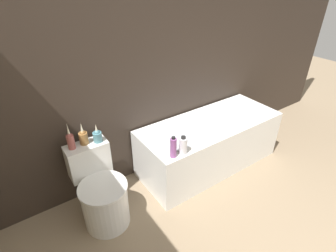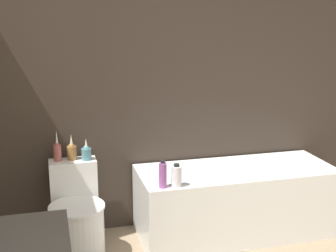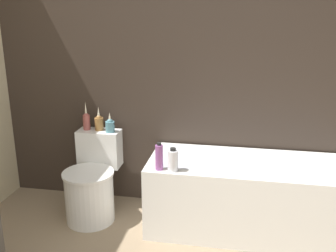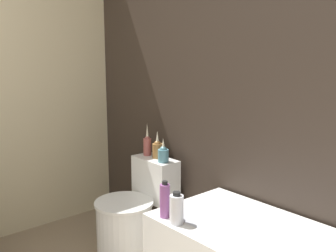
% 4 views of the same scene
% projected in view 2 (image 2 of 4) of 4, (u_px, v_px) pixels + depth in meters
% --- Properties ---
extents(wall_back_tiled, '(6.40, 0.06, 2.60)m').
position_uv_depth(wall_back_tiled, '(140.00, 78.00, 3.85)').
color(wall_back_tiled, '#332821').
rests_on(wall_back_tiled, ground_plane).
extents(bathtub, '(1.62, 0.65, 0.57)m').
position_uv_depth(bathtub, '(235.00, 200.00, 3.92)').
color(bathtub, white).
rests_on(bathtub, ground).
extents(toilet, '(0.42, 0.59, 0.70)m').
position_uv_depth(toilet, '(77.00, 220.00, 3.56)').
color(toilet, white).
rests_on(toilet, ground).
extents(vase_gold, '(0.06, 0.06, 0.25)m').
position_uv_depth(vase_gold, '(57.00, 151.00, 3.63)').
color(vase_gold, '#994C47').
rests_on(vase_gold, toilet).
extents(vase_silver, '(0.08, 0.08, 0.21)m').
position_uv_depth(vase_silver, '(72.00, 151.00, 3.67)').
color(vase_silver, olive).
rests_on(vase_silver, toilet).
extents(vase_bronze, '(0.08, 0.08, 0.17)m').
position_uv_depth(vase_bronze, '(86.00, 152.00, 3.66)').
color(vase_bronze, teal).
rests_on(vase_bronze, toilet).
extents(shampoo_bottle_tall, '(0.06, 0.06, 0.21)m').
position_uv_depth(shampoo_bottle_tall, '(163.00, 175.00, 3.42)').
color(shampoo_bottle_tall, '#8C4C8C').
rests_on(shampoo_bottle_tall, bathtub).
extents(shampoo_bottle_short, '(0.08, 0.08, 0.18)m').
position_uv_depth(shampoo_bottle_short, '(176.00, 176.00, 3.44)').
color(shampoo_bottle_short, silver).
rests_on(shampoo_bottle_short, bathtub).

